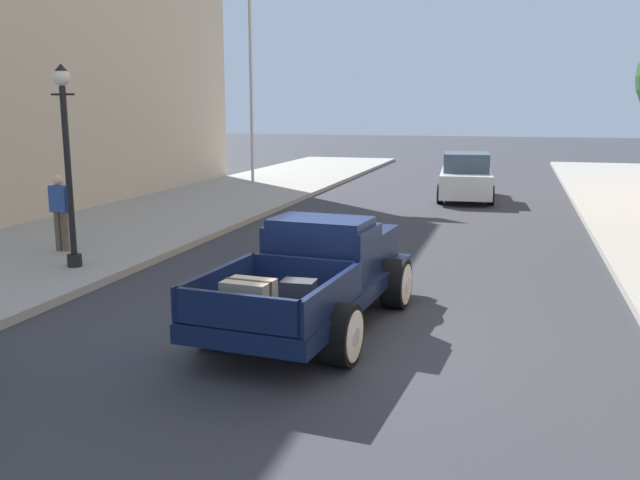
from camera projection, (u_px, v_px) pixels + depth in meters
The scene contains 6 objects.
ground_plane at pixel (321, 331), 9.85m from camera, with size 140.00×140.00×0.00m, color #333338.
hotrod_truck_navy at pixel (320, 273), 10.18m from camera, with size 2.45×5.03×1.58m.
car_background_white at pixel (466, 178), 23.80m from camera, with size 2.11×4.42×1.65m.
pedestrian_sidewalk_left at pixel (60, 208), 14.46m from camera, with size 0.53×0.22×1.65m.
street_lamp_near at pixel (67, 151), 12.77m from camera, with size 0.50×0.32×3.85m.
flagpole at pixel (256, 41), 26.64m from camera, with size 1.74×0.16×9.16m.
Camera 1 is at (2.60, -9.04, 3.20)m, focal length 37.96 mm.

